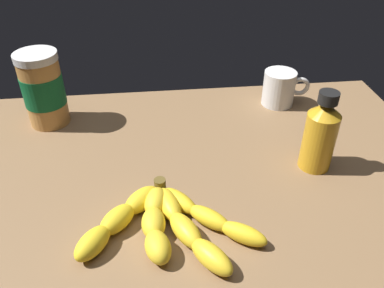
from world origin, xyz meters
The scene contains 5 objects.
ground_plane centered at (0.00, 0.00, -1.88)cm, with size 95.95×61.49×3.76cm, color brown.
banana_bunch centered at (6.93, 15.71, 1.69)cm, with size 29.59×20.54×3.71cm.
peanut_butter_jar centered at (30.53, -18.83, 8.11)cm, with size 8.73×8.73×16.17cm.
honey_bottle centered at (-21.92, 2.67, 7.19)cm, with size 5.87×5.87×15.62cm.
coffee_mug centered at (-22.06, -21.29, 4.09)cm, with size 10.92×7.41×8.15cm.
Camera 1 is at (7.38, 57.62, 46.26)cm, focal length 36.37 mm.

